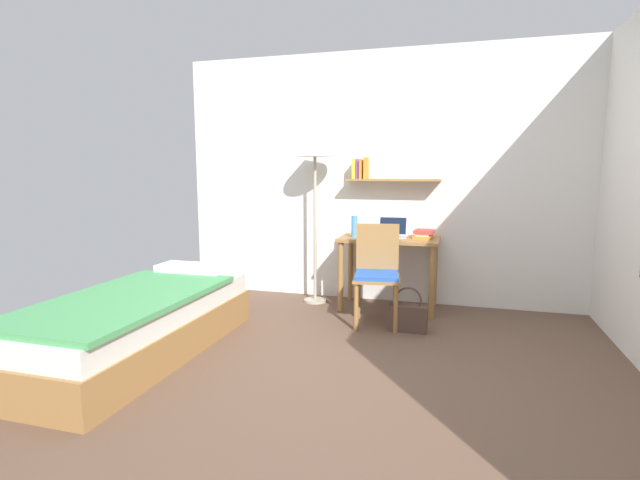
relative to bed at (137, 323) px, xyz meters
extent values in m
plane|color=brown|center=(1.54, 0.04, -0.24)|extent=(5.28, 5.28, 0.00)
cube|color=white|center=(1.54, 2.07, 1.06)|extent=(4.40, 0.05, 2.60)
cube|color=#9E703D|center=(1.64, 1.93, 1.05)|extent=(0.95, 0.22, 0.02)
cube|color=gold|center=(1.25, 1.95, 1.16)|extent=(0.04, 0.16, 0.20)
cube|color=purple|center=(1.29, 1.96, 1.16)|extent=(0.03, 0.14, 0.20)
cube|color=orange|center=(1.32, 1.94, 1.16)|extent=(0.02, 0.18, 0.19)
cube|color=orange|center=(1.36, 1.96, 1.17)|extent=(0.03, 0.14, 0.22)
cube|color=#9E703D|center=(0.00, -0.01, -0.10)|extent=(0.88, 2.06, 0.28)
cube|color=silver|center=(0.00, -0.01, 0.12)|extent=(0.85, 2.00, 0.16)
cube|color=#4C9E5B|center=(0.00, -0.13, 0.22)|extent=(0.90, 1.69, 0.04)
cube|color=white|center=(0.00, 0.80, 0.25)|extent=(0.62, 0.28, 0.10)
cube|color=#9E703D|center=(1.64, 1.74, 0.47)|extent=(0.97, 0.55, 0.03)
cylinder|color=#9E703D|center=(1.21, 1.52, 0.11)|extent=(0.06, 0.06, 0.69)
cylinder|color=#9E703D|center=(2.08, 1.52, 0.11)|extent=(0.06, 0.06, 0.69)
cylinder|color=#9E703D|center=(1.21, 1.97, 0.11)|extent=(0.06, 0.06, 0.69)
cylinder|color=#9E703D|center=(2.08, 1.97, 0.11)|extent=(0.06, 0.06, 0.69)
cube|color=#9E703D|center=(1.62, 1.19, 0.19)|extent=(0.47, 0.48, 0.03)
cube|color=blue|center=(1.62, 1.19, 0.22)|extent=(0.43, 0.44, 0.04)
cube|color=#9E703D|center=(1.59, 1.38, 0.45)|extent=(0.39, 0.09, 0.42)
cylinder|color=#9E703D|center=(1.47, 0.99, -0.03)|extent=(0.04, 0.04, 0.42)
cylinder|color=#9E703D|center=(1.81, 1.04, -0.03)|extent=(0.04, 0.04, 0.42)
cylinder|color=#9E703D|center=(1.42, 1.34, -0.03)|extent=(0.04, 0.04, 0.42)
cylinder|color=#9E703D|center=(1.76, 1.39, -0.03)|extent=(0.04, 0.04, 0.42)
cylinder|color=#B2A893|center=(0.87, 1.77, -0.23)|extent=(0.24, 0.24, 0.02)
cylinder|color=#B2A893|center=(0.87, 1.77, 0.53)|extent=(0.03, 0.03, 1.50)
cone|color=silver|center=(0.87, 1.77, 1.39)|extent=(0.41, 0.41, 0.22)
cube|color=#B7BABF|center=(1.66, 1.78, 0.49)|extent=(0.30, 0.21, 0.01)
cube|color=#B7BABF|center=(1.66, 1.86, 0.59)|extent=(0.29, 0.06, 0.19)
cube|color=black|center=(1.66, 1.86, 0.59)|extent=(0.26, 0.05, 0.16)
cylinder|color=#4C99DB|center=(1.30, 1.68, 0.59)|extent=(0.06, 0.06, 0.22)
cube|color=orange|center=(1.97, 1.79, 0.50)|extent=(0.19, 0.25, 0.03)
cube|color=silver|center=(1.98, 1.79, 0.52)|extent=(0.15, 0.20, 0.02)
cube|color=#D13D38|center=(1.98, 1.80, 0.55)|extent=(0.20, 0.23, 0.03)
cube|color=#4C382D|center=(1.91, 1.09, -0.12)|extent=(0.33, 0.12, 0.23)
torus|color=#4C382D|center=(1.91, 1.09, 0.04)|extent=(0.23, 0.02, 0.23)
camera|label=1|loc=(2.28, -2.92, 1.13)|focal=26.60mm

